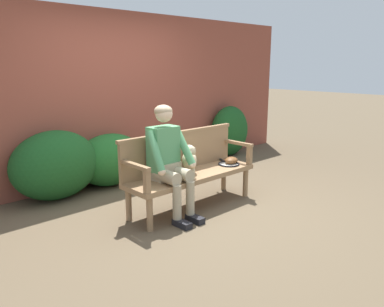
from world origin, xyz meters
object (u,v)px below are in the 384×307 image
Objects in this scene: person_seated at (168,157)px; dog_on_bench at (189,159)px; baseball_glove at (231,160)px; garden_bench at (192,177)px; tennis_racket at (228,163)px.

person_seated is 3.44× the size of dog_on_bench.
garden_bench is at bearing 157.63° from baseball_glove.
dog_on_bench is (0.35, 0.02, -0.08)m from person_seated.
dog_on_bench is 0.72m from tennis_racket.
baseball_glove is (0.75, -0.03, -0.15)m from dog_on_bench.
person_seated is at bearing 179.74° from tennis_racket.
garden_bench is 8.14× the size of baseball_glove.
tennis_racket is (1.04, -0.00, -0.26)m from person_seated.
garden_bench is 1.36× the size of person_seated.
garden_bench is at bearing 178.28° from tennis_racket.
person_seated reaches higher than tennis_racket.
garden_bench is 4.67× the size of dog_on_bench.
person_seated reaches higher than baseball_glove.
tennis_racket is at bearing -1.83° from dog_on_bench.
dog_on_bench is 0.76m from baseball_glove.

